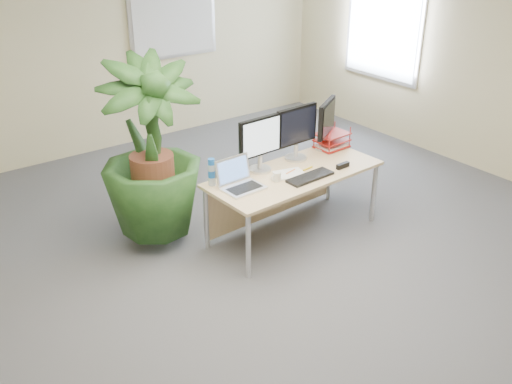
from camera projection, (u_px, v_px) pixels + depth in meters
floor at (292, 293)px, 4.79m from camera, size 8.00×8.00×0.00m
back_wall at (88, 48)px, 7.06m from camera, size 7.00×0.04×2.70m
whiteboard at (173, 22)px, 7.59m from camera, size 1.30×0.04×0.95m
window at (384, 21)px, 7.61m from camera, size 0.04×1.30×1.55m
desk at (288, 182)px, 5.51m from camera, size 1.76×0.80×0.66m
floor_plant at (153, 171)px, 5.20m from camera, size 0.95×0.95×1.50m
monitor_left at (260, 141)px, 5.29m from camera, size 0.47×0.21×0.53m
monitor_right at (297, 130)px, 5.54m from camera, size 0.48×0.22×0.54m
monitor_dark at (326, 122)px, 5.78m from camera, size 0.42×0.27×0.51m
laptop at (239, 181)px, 5.07m from camera, size 0.37×0.33×0.26m
keyboard at (310, 177)px, 5.26m from camera, size 0.48×0.18×0.03m
coffee_mug at (277, 177)px, 5.20m from camera, size 0.11×0.08×0.09m
spiral_notebook at (290, 174)px, 5.34m from camera, size 0.31×0.26×0.01m
orange_pen at (291, 172)px, 5.36m from camera, size 0.14×0.04×0.01m
yellow_highlighter at (308, 168)px, 5.44m from camera, size 0.13×0.03×0.02m
water_bottle at (212, 173)px, 5.09m from camera, size 0.07×0.07×0.25m
letter_tray at (332, 141)px, 5.91m from camera, size 0.34×0.26×0.15m
stapler at (343, 166)px, 5.47m from camera, size 0.15×0.05×0.05m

